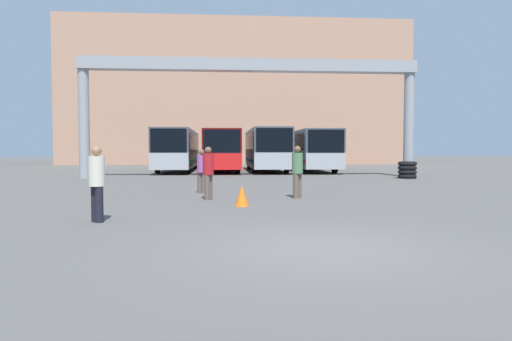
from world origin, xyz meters
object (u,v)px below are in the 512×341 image
(pedestrian_mid_left, at_px, (297,171))
(pedestrian_near_right, at_px, (97,182))
(bus_slot_2, at_px, (266,147))
(pedestrian_mid_right, at_px, (208,172))
(bus_slot_1, at_px, (222,148))
(traffic_cone, at_px, (242,196))
(bus_slot_3, at_px, (311,148))
(pedestrian_near_center, at_px, (202,170))
(tire_stack, at_px, (407,170))
(bus_slot_0, at_px, (178,148))

(pedestrian_mid_left, bearing_deg, pedestrian_near_right, 175.73)
(bus_slot_2, bearing_deg, pedestrian_mid_right, -100.88)
(bus_slot_1, relative_size, traffic_cone, 19.01)
(bus_slot_2, xyz_separation_m, pedestrian_near_right, (-6.11, -24.03, -0.89))
(bus_slot_3, relative_size, pedestrian_mid_left, 5.78)
(pedestrian_near_right, relative_size, traffic_cone, 2.80)
(pedestrian_near_center, relative_size, pedestrian_near_right, 0.96)
(pedestrian_near_right, xyz_separation_m, traffic_cone, (3.36, 2.65, -0.60))
(bus_slot_2, distance_m, tire_stack, 11.85)
(pedestrian_mid_right, relative_size, traffic_cone, 2.83)
(pedestrian_near_center, height_order, pedestrian_mid_left, pedestrian_mid_left)
(bus_slot_0, distance_m, bus_slot_2, 6.70)
(pedestrian_near_right, distance_m, traffic_cone, 4.32)
(traffic_cone, distance_m, tire_stack, 15.56)
(bus_slot_1, bearing_deg, tire_stack, -42.48)
(bus_slot_1, relative_size, pedestrian_near_center, 7.06)
(bus_slot_1, height_order, bus_slot_2, bus_slot_2)
(bus_slot_0, distance_m, traffic_cone, 22.35)
(bus_slot_2, bearing_deg, tire_stack, -52.70)
(bus_slot_0, relative_size, tire_stack, 11.79)
(bus_slot_2, distance_m, pedestrian_mid_right, 19.98)
(pedestrian_near_right, relative_size, pedestrian_mid_left, 0.97)
(pedestrian_mid_right, xyz_separation_m, tire_stack, (10.90, 10.24, -0.43))
(bus_slot_0, distance_m, bus_slot_3, 10.07)
(bus_slot_0, xyz_separation_m, pedestrian_near_right, (0.56, -24.60, -0.86))
(bus_slot_1, distance_m, traffic_cone, 21.66)
(bus_slot_2, bearing_deg, bus_slot_1, 176.17)
(pedestrian_near_center, bearing_deg, pedestrian_near_right, 85.49)
(bus_slot_2, relative_size, pedestrian_mid_right, 6.46)
(pedestrian_near_center, xyz_separation_m, traffic_cone, (1.33, -4.04, -0.57))
(pedestrian_mid_right, height_order, traffic_cone, pedestrian_mid_right)
(bus_slot_2, bearing_deg, pedestrian_mid_left, -92.38)
(bus_slot_3, height_order, pedestrian_mid_left, bus_slot_3)
(bus_slot_1, relative_size, pedestrian_mid_right, 6.72)
(bus_slot_2, height_order, tire_stack, bus_slot_2)
(pedestrian_near_right, bearing_deg, bus_slot_0, -42.95)
(traffic_cone, bearing_deg, pedestrian_mid_right, 119.70)
(bus_slot_2, relative_size, traffic_cone, 18.27)
(bus_slot_2, xyz_separation_m, pedestrian_mid_left, (-0.80, -19.33, -0.86))
(pedestrian_mid_left, distance_m, tire_stack, 12.75)
(bus_slot_1, height_order, pedestrian_mid_right, bus_slot_1)
(pedestrian_mid_left, distance_m, traffic_cone, 2.90)
(pedestrian_mid_left, bearing_deg, bus_slot_0, 60.69)
(bus_slot_3, distance_m, pedestrian_near_right, 25.37)
(pedestrian_near_center, height_order, traffic_cone, pedestrian_near_center)
(pedestrian_near_right, bearing_deg, tire_stack, -86.37)
(pedestrian_near_center, bearing_deg, pedestrian_mid_right, 110.34)
(pedestrian_near_right, bearing_deg, traffic_cone, -96.05)
(bus_slot_0, height_order, bus_slot_2, bus_slot_2)
(bus_slot_1, height_order, pedestrian_mid_left, bus_slot_1)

